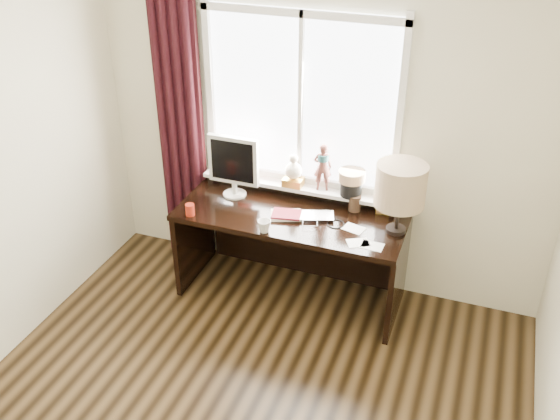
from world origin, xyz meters
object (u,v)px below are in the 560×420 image
at_px(mug, 264,226).
at_px(desk, 295,235).
at_px(red_cup, 190,210).
at_px(table_lamp, 401,186).
at_px(monitor, 233,163).
at_px(laptop, 311,216).

height_order(mug, desk, mug).
relative_size(red_cup, table_lamp, 0.17).
xyz_separation_m(mug, monitor, (-0.41, 0.42, 0.23)).
relative_size(red_cup, monitor, 0.18).
relative_size(monitor, table_lamp, 0.94).
distance_m(mug, table_lamp, 0.98).
distance_m(red_cup, desk, 0.84).
bearing_deg(monitor, mug, -45.45).
bearing_deg(red_cup, laptop, 17.57).
bearing_deg(table_lamp, mug, -159.68).
distance_m(laptop, table_lamp, 0.71).
bearing_deg(desk, laptop, -34.29).
distance_m(laptop, monitor, 0.72).
relative_size(mug, desk, 0.06).
height_order(desk, monitor, monitor).
relative_size(red_cup, desk, 0.05).
height_order(laptop, table_lamp, table_lamp).
height_order(laptop, monitor, monitor).
bearing_deg(desk, red_cup, -151.88).
relative_size(laptop, mug, 3.57).
relative_size(laptop, table_lamp, 0.67).
xyz_separation_m(desk, table_lamp, (0.77, -0.07, 0.61)).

